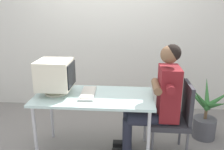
% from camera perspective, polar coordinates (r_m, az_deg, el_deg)
% --- Properties ---
extents(wall_back, '(8.00, 0.10, 3.00)m').
position_cam_1_polar(wall_back, '(3.89, 3.11, 13.30)').
color(wall_back, silver).
rests_on(wall_back, ground_plane).
extents(desk, '(1.35, 0.68, 0.73)m').
position_cam_1_polar(desk, '(2.73, -4.37, -6.10)').
color(desk, '#B7B7BC').
rests_on(desk, ground_plane).
extents(crt_monitor, '(0.39, 0.38, 0.40)m').
position_cam_1_polar(crt_monitor, '(2.76, -13.57, 0.07)').
color(crt_monitor, beige).
rests_on(crt_monitor, desk).
extents(keyboard, '(0.18, 0.45, 0.03)m').
position_cam_1_polar(keyboard, '(2.74, -5.83, -4.38)').
color(keyboard, silver).
rests_on(keyboard, desk).
extents(office_chair, '(0.44, 0.44, 0.89)m').
position_cam_1_polar(office_chair, '(2.86, 14.94, -9.54)').
color(office_chair, '#4C4C51').
rests_on(office_chair, ground_plane).
extents(person_seated, '(0.75, 0.55, 1.33)m').
position_cam_1_polar(person_seated, '(2.74, 11.08, -5.53)').
color(person_seated, maroon).
rests_on(person_seated, ground_plane).
extents(potted_plant, '(0.69, 0.68, 0.79)m').
position_cam_1_polar(potted_plant, '(3.41, 21.66, -9.43)').
color(potted_plant, '#4C4C51').
rests_on(potted_plant, ground_plane).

